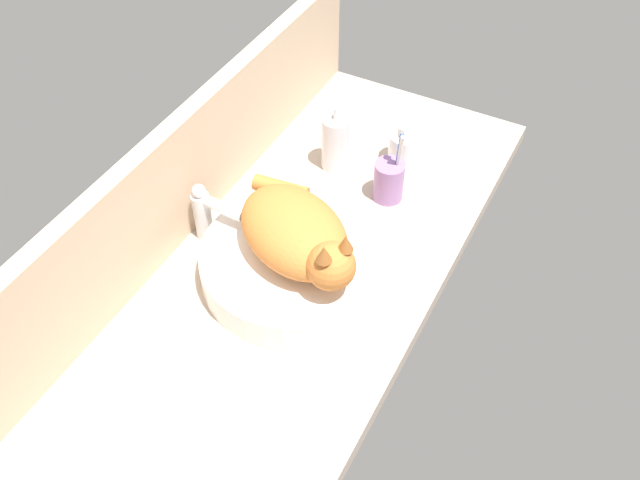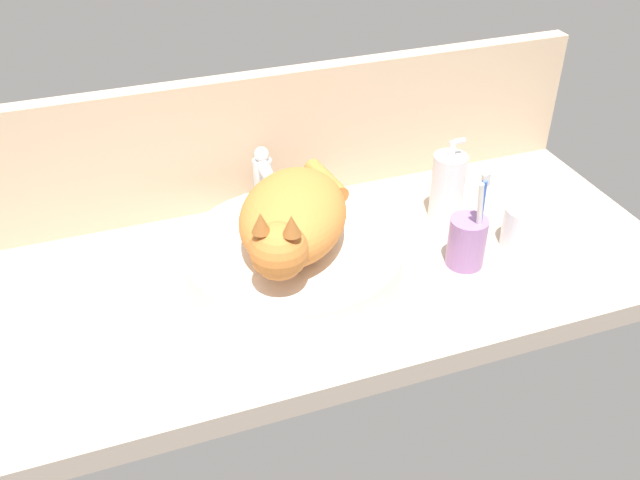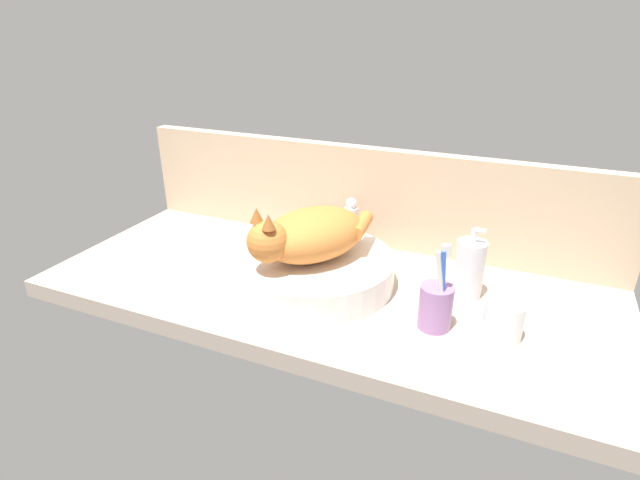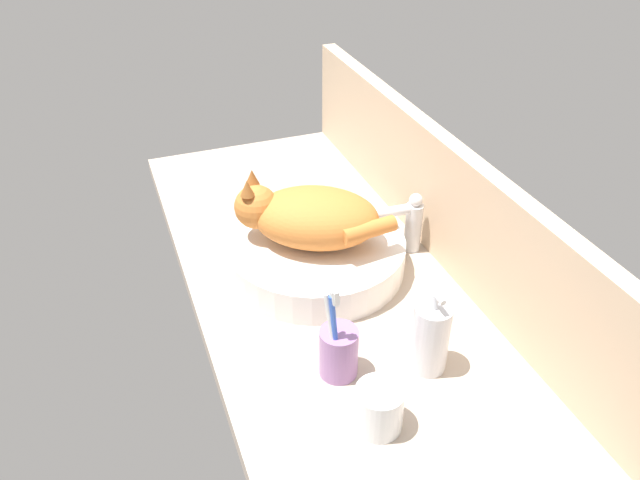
{
  "view_description": "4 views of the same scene",
  "coord_description": "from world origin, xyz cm",
  "px_view_note": "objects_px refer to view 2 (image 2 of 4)",
  "views": [
    {
      "loc": [
        -80.44,
        -47.61,
        105.34
      ],
      "look_at": [
        0.5,
        -4.79,
        8.83
      ],
      "focal_mm": 40.0,
      "sensor_mm": 36.0,
      "label": 1
    },
    {
      "loc": [
        -30.84,
        -92.51,
        74.76
      ],
      "look_at": [
        0.86,
        -4.17,
        8.64
      ],
      "focal_mm": 40.0,
      "sensor_mm": 36.0,
      "label": 2
    },
    {
      "loc": [
        38.57,
        -92.23,
        56.27
      ],
      "look_at": [
        -0.53,
        -2.27,
        11.64
      ],
      "focal_mm": 28.0,
      "sensor_mm": 36.0,
      "label": 3
    },
    {
      "loc": [
        94.59,
        -36.51,
        77.86
      ],
      "look_at": [
        4.33,
        -2.78,
        11.72
      ],
      "focal_mm": 35.0,
      "sensor_mm": 36.0,
      "label": 4
    }
  ],
  "objects_px": {
    "sink_basin": "(294,260)",
    "water_glass": "(523,229)",
    "soap_dispenser": "(448,186)",
    "faucet": "(264,180)",
    "toothbrush_cup": "(468,240)",
    "cat": "(292,219)"
  },
  "relations": [
    {
      "from": "sink_basin",
      "to": "water_glass",
      "type": "distance_m",
      "value": 0.42
    },
    {
      "from": "soap_dispenser",
      "to": "water_glass",
      "type": "height_order",
      "value": "soap_dispenser"
    },
    {
      "from": "soap_dispenser",
      "to": "water_glass",
      "type": "bearing_deg",
      "value": -57.21
    },
    {
      "from": "faucet",
      "to": "toothbrush_cup",
      "type": "bearing_deg",
      "value": -44.06
    },
    {
      "from": "faucet",
      "to": "water_glass",
      "type": "height_order",
      "value": "faucet"
    },
    {
      "from": "sink_basin",
      "to": "faucet",
      "type": "relative_size",
      "value": 2.66
    },
    {
      "from": "cat",
      "to": "water_glass",
      "type": "height_order",
      "value": "cat"
    },
    {
      "from": "soap_dispenser",
      "to": "toothbrush_cup",
      "type": "xyz_separation_m",
      "value": [
        -0.04,
        -0.15,
        -0.02
      ]
    },
    {
      "from": "sink_basin",
      "to": "soap_dispenser",
      "type": "distance_m",
      "value": 0.34
    },
    {
      "from": "soap_dispenser",
      "to": "toothbrush_cup",
      "type": "relative_size",
      "value": 0.87
    },
    {
      "from": "toothbrush_cup",
      "to": "water_glass",
      "type": "xyz_separation_m",
      "value": [
        0.12,
        0.02,
        -0.02
      ]
    },
    {
      "from": "toothbrush_cup",
      "to": "cat",
      "type": "bearing_deg",
      "value": 169.46
    },
    {
      "from": "sink_basin",
      "to": "water_glass",
      "type": "height_order",
      "value": "water_glass"
    },
    {
      "from": "toothbrush_cup",
      "to": "water_glass",
      "type": "bearing_deg",
      "value": 7.62
    },
    {
      "from": "water_glass",
      "to": "toothbrush_cup",
      "type": "bearing_deg",
      "value": -172.38
    },
    {
      "from": "toothbrush_cup",
      "to": "sink_basin",
      "type": "bearing_deg",
      "value": 166.9
    },
    {
      "from": "faucet",
      "to": "cat",
      "type": "bearing_deg",
      "value": -93.66
    },
    {
      "from": "cat",
      "to": "toothbrush_cup",
      "type": "distance_m",
      "value": 0.31
    },
    {
      "from": "cat",
      "to": "faucet",
      "type": "xyz_separation_m",
      "value": [
        0.01,
        0.22,
        -0.05
      ]
    },
    {
      "from": "cat",
      "to": "faucet",
      "type": "relative_size",
      "value": 2.21
    },
    {
      "from": "sink_basin",
      "to": "soap_dispenser",
      "type": "height_order",
      "value": "soap_dispenser"
    },
    {
      "from": "faucet",
      "to": "water_glass",
      "type": "xyz_separation_m",
      "value": [
        0.4,
        -0.26,
        -0.04
      ]
    }
  ]
}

